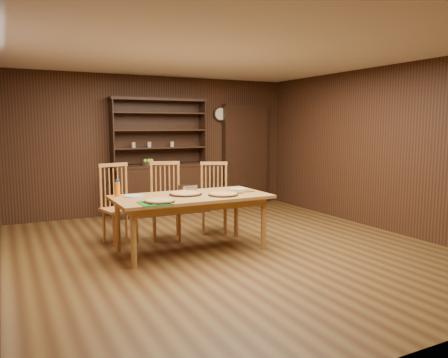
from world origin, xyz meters
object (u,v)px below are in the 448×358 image
chair_left (117,200)px  china_hutch (161,182)px  chair_center (166,198)px  dining_table (191,201)px  juice_bottle (117,189)px  chair_right (214,195)px

chair_left → china_hutch: bearing=41.0°
china_hutch → chair_center: china_hutch is taller
chair_center → dining_table: bearing=-68.8°
chair_center → chair_left: bearing=-175.2°
chair_left → juice_bottle: (-0.13, -0.58, 0.25)m
chair_center → chair_right: (0.82, 0.04, -0.02)m
dining_table → china_hutch: bearing=79.8°
china_hutch → chair_left: 2.02m
juice_bottle → chair_center: bearing=28.6°
chair_left → chair_right: size_ratio=1.03×
chair_left → chair_right: 1.51m
dining_table → chair_left: chair_left is taller
china_hutch → dining_table: (-0.46, -2.55, 0.08)m
china_hutch → dining_table: china_hutch is taller
china_hutch → chair_right: (0.29, -1.71, -0.01)m
china_hutch → chair_right: size_ratio=1.98×
juice_bottle → chair_left: bearing=77.8°
chair_left → chair_center: chair_center is taller
chair_right → juice_bottle: 1.72m
chair_right → dining_table: bearing=-106.5°
china_hutch → dining_table: 2.60m
chair_left → chair_center: bearing=-23.1°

